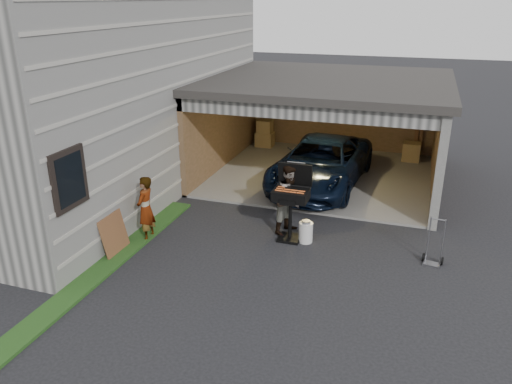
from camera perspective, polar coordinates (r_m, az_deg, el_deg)
ground at (r=9.76m, az=-4.41°, el=-9.68°), size 80.00×80.00×0.00m
house at (r=15.12m, az=-20.39°, el=11.45°), size 7.00×11.00×5.50m
groundcover_strip at (r=10.04m, az=-18.82°, el=-9.75°), size 0.50×8.00×0.06m
garage at (r=15.02m, az=8.28°, el=9.05°), size 6.80×6.30×2.90m
minivan at (r=14.05m, az=7.44°, el=3.07°), size 2.47×4.82×1.30m
woman at (r=11.12m, az=-12.50°, el=-1.86°), size 0.37×0.55×1.46m
man at (r=11.19m, az=3.98°, el=-0.73°), size 0.87×0.97×1.64m
bbq_grill at (r=10.79m, az=4.05°, el=-0.57°), size 0.76×0.66×1.68m
propane_tank at (r=10.99m, az=5.70°, el=-4.61°), size 0.37×0.37×0.46m
plywood_panel at (r=10.79m, az=-15.90°, el=-4.71°), size 0.22×0.78×0.86m
hand_truck at (r=10.71m, az=19.57°, el=-6.82°), size 0.42×0.35×0.98m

